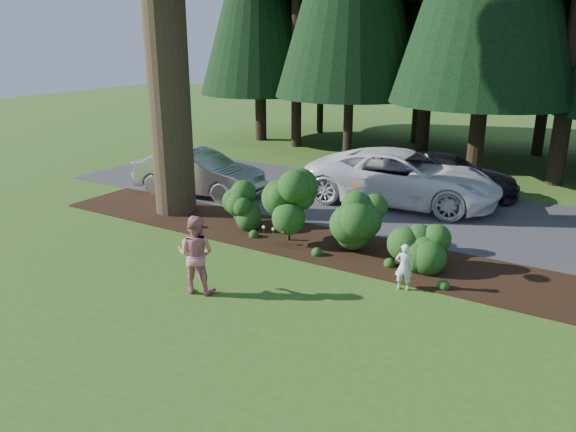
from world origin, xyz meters
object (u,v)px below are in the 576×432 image
at_px(car_white_suv, 403,177).
at_px(frisbee, 356,187).
at_px(adult, 196,254).
at_px(car_silver_wagon, 198,173).
at_px(child, 404,267).
at_px(car_dark_suv, 447,175).

height_order(car_white_suv, frisbee, frisbee).
xyz_separation_m(adult, frisbee, (2.49, 2.61, 1.24)).
xyz_separation_m(car_silver_wagon, child, (8.78, -3.52, -0.26)).
bearing_deg(frisbee, car_dark_suv, 91.27).
relative_size(child, adult, 0.61).
height_order(child, adult, adult).
height_order(adult, frisbee, frisbee).
bearing_deg(car_white_suv, car_dark_suv, -32.96).
xyz_separation_m(child, adult, (-3.77, -2.44, 0.33)).
bearing_deg(car_dark_suv, frisbee, 171.92).
relative_size(car_silver_wagon, frisbee, 10.07).
bearing_deg(car_dark_suv, car_silver_wagon, 112.11).
xyz_separation_m(car_silver_wagon, car_dark_suv, (7.32, 4.48, -0.07)).
height_order(car_dark_suv, frisbee, frisbee).
bearing_deg(car_silver_wagon, frisbee, -121.00).
distance_m(child, adult, 4.50).
height_order(car_silver_wagon, child, car_silver_wagon).
bearing_deg(child, car_white_suv, -83.35).
relative_size(adult, frisbee, 3.78).
relative_size(car_white_suv, frisbee, 13.61).
bearing_deg(car_white_suv, adult, 165.73).
relative_size(car_dark_suv, frisbee, 10.39).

